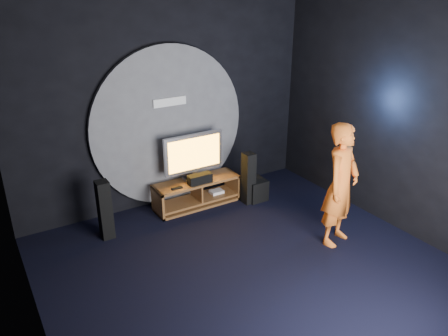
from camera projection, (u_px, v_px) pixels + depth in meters
The scene contains 13 objects.
floor at pixel (255, 274), 5.57m from camera, with size 5.00×5.00×0.00m, color black.
back_wall at pixel (167, 98), 6.85m from camera, with size 5.00×0.04×3.50m, color black.
left_wall at pixel (20, 198), 3.69m from camera, with size 0.04×5.00×3.50m, color black.
right_wall at pixel (405, 113), 6.09m from camera, with size 0.04×5.00×3.50m, color black.
wall_disc_panel at pixel (170, 127), 6.98m from camera, with size 2.60×0.11×2.60m.
media_console at pixel (197, 194), 7.23m from camera, with size 1.43×0.45×0.45m.
tv at pixel (194, 155), 7.01m from camera, with size 1.02×0.22×0.77m.
center_speaker at pixel (200, 179), 7.00m from camera, with size 0.40×0.15×0.15m, color black.
remote at pixel (177, 188), 6.83m from camera, with size 0.18×0.05×0.02m, color black.
tower_speaker_left at pixel (105, 210), 6.21m from camera, with size 0.18×0.20×0.89m, color black.
tower_speaker_right at pixel (248, 178), 7.22m from camera, with size 0.18×0.20×0.89m, color black.
subwoofer at pixel (255, 190), 7.42m from camera, with size 0.33×0.33×0.37m, color black.
player at pixel (341, 185), 5.96m from camera, with size 0.64×0.42×1.76m, color orange.
Camera 1 is at (-2.74, -3.71, 3.43)m, focal length 35.00 mm.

